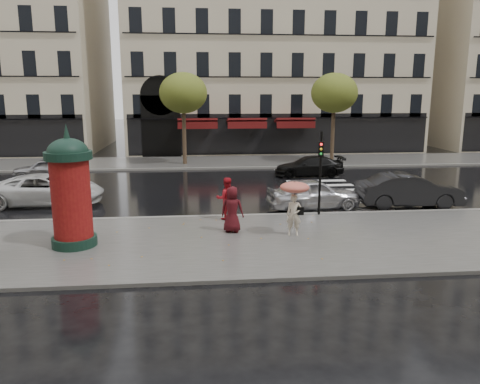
{
  "coord_description": "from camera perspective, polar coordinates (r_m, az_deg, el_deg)",
  "views": [
    {
      "loc": [
        -1.19,
        -16.15,
        5.21
      ],
      "look_at": [
        0.49,
        1.5,
        1.44
      ],
      "focal_mm": 35.0,
      "sensor_mm": 36.0,
      "label": 1
    }
  ],
  "objects": [
    {
      "name": "far_kerb",
      "position": [
        32.58,
        -3.27,
        2.91
      ],
      "size": [
        90.0,
        0.25,
        0.14
      ],
      "primitive_type": "cube",
      "color": "slate",
      "rests_on": "ground"
    },
    {
      "name": "car_silver",
      "position": [
        21.5,
        8.91,
        -0.2
      ],
      "size": [
        4.4,
        2.2,
        1.44
      ],
      "primitive_type": "imported",
      "rotation": [
        0.0,
        0.0,
        1.69
      ],
      "color": "#BBBBC0",
      "rests_on": "ground"
    },
    {
      "name": "man_burgundy",
      "position": [
        17.32,
        -0.96,
        -2.13
      ],
      "size": [
        0.96,
        0.77,
        1.72
      ],
      "primitive_type": "imported",
      "rotation": [
        0.0,
        0.0,
        2.85
      ],
      "color": "#430D12",
      "rests_on": "near_sidewalk"
    },
    {
      "name": "tree_far_right",
      "position": [
        35.64,
        11.43,
        11.71
      ],
      "size": [
        3.4,
        3.4,
        6.64
      ],
      "color": "#38281C",
      "rests_on": "ground"
    },
    {
      "name": "woman_umbrella",
      "position": [
        16.91,
        6.65,
        -0.88
      ],
      "size": [
        1.06,
        1.06,
        2.04
      ],
      "color": "beige",
      "rests_on": "near_sidewalk"
    },
    {
      "name": "tree_far_left",
      "position": [
        34.16,
        -6.94,
        11.85
      ],
      "size": [
        3.4,
        3.4,
        6.64
      ],
      "color": "#38281C",
      "rests_on": "ground"
    },
    {
      "name": "car_far_silver",
      "position": [
        31.18,
        -22.63,
        2.66
      ],
      "size": [
        3.79,
        1.57,
        1.28
      ],
      "primitive_type": "imported",
      "rotation": [
        0.0,
        0.0,
        -1.56
      ],
      "color": "#A0A0A4",
      "rests_on": "ground"
    },
    {
      "name": "car_darkgrey",
      "position": [
        23.02,
        19.92,
        0.19
      ],
      "size": [
        4.82,
        1.88,
        1.56
      ],
      "primitive_type": "imported",
      "rotation": [
        0.0,
        0.0,
        1.52
      ],
      "color": "black",
      "rests_on": "ground"
    },
    {
      "name": "bldg_far_corner",
      "position": [
        47.1,
        3.6,
        19.43
      ],
      "size": [
        26.0,
        14.0,
        22.9
      ],
      "color": "#B7A88C",
      "rests_on": "ground"
    },
    {
      "name": "traffic_light",
      "position": [
        19.8,
        9.79,
        3.28
      ],
      "size": [
        0.26,
        0.35,
        3.54
      ],
      "color": "black",
      "rests_on": "near_sidewalk"
    },
    {
      "name": "far_sidewalk",
      "position": [
        35.55,
        -3.46,
        3.66
      ],
      "size": [
        90.0,
        6.0,
        0.12
      ],
      "primitive_type": "cube",
      "color": "#474744",
      "rests_on": "ground"
    },
    {
      "name": "ground",
      "position": [
        17.01,
        -1.16,
        -5.83
      ],
      "size": [
        160.0,
        160.0,
        0.0
      ],
      "primitive_type": "plane",
      "color": "black",
      "rests_on": "ground"
    },
    {
      "name": "car_black",
      "position": [
        30.12,
        8.41,
        3.14
      ],
      "size": [
        4.39,
        1.85,
        1.26
      ],
      "primitive_type": "imported",
      "rotation": [
        0.0,
        0.0,
        -1.55
      ],
      "color": "black",
      "rests_on": "ground"
    },
    {
      "name": "woman_red",
      "position": [
        19.06,
        -1.67,
        -0.79
      ],
      "size": [
        0.89,
        0.72,
        1.74
      ],
      "primitive_type": "imported",
      "rotation": [
        0.0,
        0.0,
        3.21
      ],
      "color": "#AF151F",
      "rests_on": "near_sidewalk"
    },
    {
      "name": "morris_column",
      "position": [
        16.5,
        -19.95,
        0.39
      ],
      "size": [
        1.53,
        1.53,
        4.12
      ],
      "color": "black",
      "rests_on": "near_sidewalk"
    },
    {
      "name": "near_kerb",
      "position": [
        19.86,
        -1.81,
        -3.0
      ],
      "size": [
        90.0,
        0.25,
        0.14
      ],
      "primitive_type": "cube",
      "color": "slate",
      "rests_on": "ground"
    },
    {
      "name": "car_white",
      "position": [
        23.89,
        -22.51,
        0.26
      ],
      "size": [
        5.28,
        2.52,
        1.45
      ],
      "primitive_type": "imported",
      "rotation": [
        0.0,
        0.0,
        1.59
      ],
      "color": "silver",
      "rests_on": "ground"
    },
    {
      "name": "near_sidewalk",
      "position": [
        16.52,
        -1.03,
        -6.17
      ],
      "size": [
        90.0,
        7.0,
        0.12
      ],
      "primitive_type": "cube",
      "color": "#474744",
      "rests_on": "ground"
    },
    {
      "name": "zebra_crossing",
      "position": [
        27.24,
        9.99,
        0.81
      ],
      "size": [
        3.6,
        11.75,
        0.01
      ],
      "primitive_type": "cube",
      "color": "silver",
      "rests_on": "ground"
    }
  ]
}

